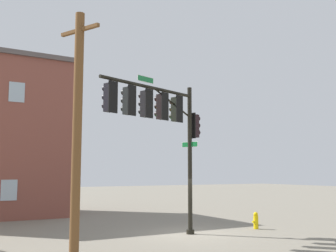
{
  "coord_description": "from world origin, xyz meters",
  "views": [
    {
      "loc": [
        10.11,
        15.69,
        2.8
      ],
      "look_at": [
        1.23,
        0.09,
        4.89
      ],
      "focal_mm": 42.64,
      "sensor_mm": 36.0,
      "label": 1
    }
  ],
  "objects": [
    {
      "name": "ground_plane",
      "position": [
        0.0,
        0.0,
        0.0
      ],
      "size": [
        120.0,
        120.0,
        0.0
      ],
      "primitive_type": "plane",
      "color": "gray"
    },
    {
      "name": "signal_pole_assembly",
      "position": [
        1.85,
        0.59,
        5.16
      ],
      "size": [
        5.79,
        2.26,
        6.83
      ],
      "color": "black",
      "rests_on": "ground_plane"
    },
    {
      "name": "utility_pole",
      "position": [
        6.19,
        2.62,
        4.25
      ],
      "size": [
        0.88,
        1.68,
        8.29
      ],
      "color": "brown",
      "rests_on": "ground_plane"
    },
    {
      "name": "fire_hydrant",
      "position": [
        -3.7,
        0.27,
        0.41
      ],
      "size": [
        0.33,
        0.24,
        0.83
      ],
      "color": "#DEBB0C",
      "rests_on": "ground_plane"
    }
  ]
}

